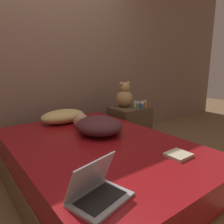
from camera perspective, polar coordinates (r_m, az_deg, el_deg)
ground_plane at (r=2.17m, az=-3.49°, el=-20.08°), size 12.00×12.00×0.00m
wall_back at (r=2.99m, az=-18.24°, el=14.58°), size 8.00×0.06×2.60m
bed at (r=2.05m, az=-3.58°, el=-14.38°), size 1.37×2.04×0.49m
nightstand at (r=3.11m, az=4.57°, el=-3.88°), size 0.50×0.42×0.57m
pillow at (r=2.60m, az=-12.65°, el=-1.08°), size 0.52×0.33×0.15m
person_lying at (r=2.16m, az=-3.79°, el=-3.42°), size 0.49×0.65×0.17m
laptop at (r=1.19m, az=-3.98°, el=-19.76°), size 0.35×0.29×0.22m
teddy_bear at (r=3.06m, az=3.27°, el=4.24°), size 0.23×0.23×0.35m
bottle_white at (r=3.05m, az=6.09°, el=2.08°), size 0.04×0.04×0.09m
bottle_blue at (r=2.97m, az=7.94°, el=1.70°), size 0.04×0.04×0.09m
bottle_pink at (r=3.04m, az=7.84°, el=1.97°), size 0.05×0.05×0.09m
bottle_orange at (r=3.07m, az=8.69°, el=2.10°), size 0.03×0.03×0.10m
bottle_green at (r=2.98m, az=6.87°, el=1.81°), size 0.05×0.05×0.09m
book at (r=1.74m, az=16.93°, el=-10.67°), size 0.17×0.16×0.02m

